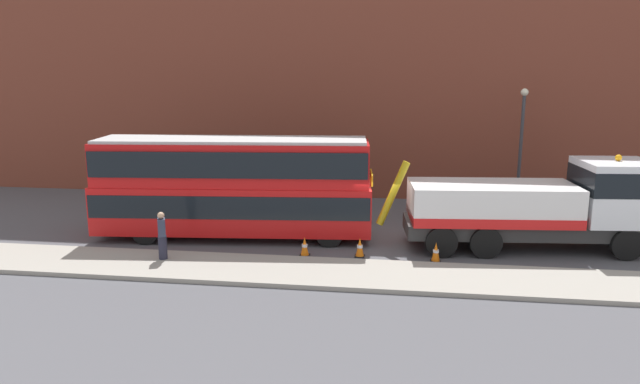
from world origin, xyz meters
TOP-DOWN VIEW (x-y plane):
  - ground_plane at (0.00, 0.00)m, footprint 120.00×120.00m
  - near_kerb at (0.00, -4.20)m, footprint 60.00×2.80m
  - building_facade at (0.00, 8.31)m, footprint 60.00×1.50m
  - recovery_tow_truck at (5.66, -0.32)m, footprint 10.23×3.44m
  - double_decker_bus at (-6.17, -0.36)m, footprint 11.19×3.53m
  - pedestrian_onlooker at (-7.81, -3.77)m, footprint 0.40×0.47m
  - traffic_cone_near_bus at (-2.96, -2.31)m, footprint 0.36×0.36m
  - traffic_cone_midway at (-0.95, -2.13)m, footprint 0.36×0.36m
  - traffic_cone_near_truck at (1.78, -2.32)m, footprint 0.36×0.36m
  - street_lamp at (6.11, 6.12)m, footprint 0.36×0.36m

SIDE VIEW (x-z plane):
  - ground_plane at x=0.00m, z-range 0.00..0.00m
  - near_kerb at x=0.00m, z-range 0.00..0.15m
  - traffic_cone_near_bus at x=-2.96m, z-range -0.02..0.70m
  - traffic_cone_midway at x=-0.95m, z-range -0.02..0.70m
  - traffic_cone_near_truck at x=1.78m, z-range -0.02..0.70m
  - pedestrian_onlooker at x=-7.81m, z-range 0.13..1.84m
  - recovery_tow_truck at x=5.66m, z-range -0.08..3.59m
  - double_decker_bus at x=-6.17m, z-range 0.20..4.26m
  - street_lamp at x=6.11m, z-range 0.56..6.39m
  - building_facade at x=0.00m, z-range 0.07..16.07m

